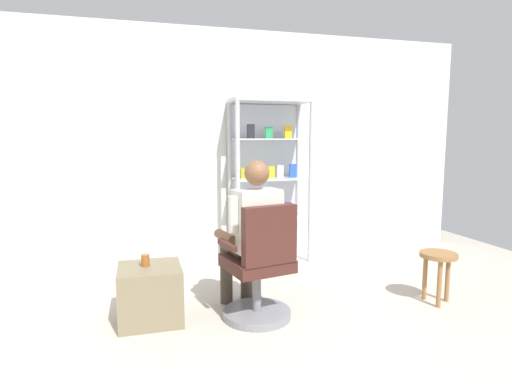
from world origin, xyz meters
The scene contains 7 objects.
back_wall centered at (0.00, 3.00, 1.35)m, with size 6.00×0.10×2.70m, color silver.
display_cabinet_main centered at (0.40, 2.76, 0.96)m, with size 0.90×0.45×1.90m.
office_chair centered at (-0.14, 1.24, 0.39)m, with size 0.61×0.57×0.96m.
seated_shopkeeper centered at (-0.18, 1.40, 0.71)m, with size 0.54×0.61×1.29m.
storage_crate centered at (-0.99, 1.47, 0.22)m, with size 0.49×0.48×0.45m, color #72664C.
tea_glass centered at (-1.02, 1.49, 0.50)m, with size 0.07×0.07×0.10m, color brown.
wooden_stool centered at (1.48, 1.15, 0.36)m, with size 0.32×0.32×0.46m.
Camera 1 is at (-1.05, -1.85, 1.47)m, focal length 29.25 mm.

